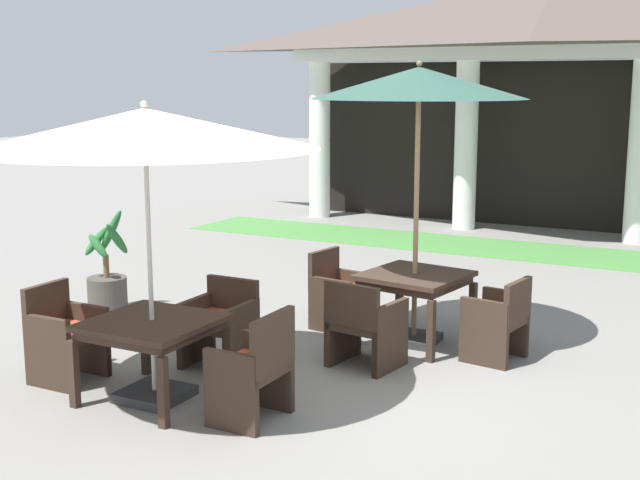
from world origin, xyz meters
name	(u,v)px	position (x,y,z in m)	size (l,w,h in m)	color
ground_plane	(313,390)	(0.00, 0.00, 0.00)	(60.00, 60.00, 0.00)	gray
background_pavilion	(556,38)	(0.00, 8.94, 3.48)	(10.39, 2.50, 4.52)	white
lawn_strip	(522,250)	(0.00, 7.22, 0.00)	(12.19, 1.67, 0.01)	#47843D
patio_table_near_foreground	(415,282)	(0.28, 1.74, 0.66)	(1.11, 1.11, 0.76)	#38281E
patio_umbrella_near_foreground	(419,87)	(0.28, 1.74, 2.68)	(2.20, 2.20, 2.94)	#2D2D2D
patio_chair_near_foreground_south	(364,325)	(0.14, 0.79, 0.41)	(0.69, 0.65, 0.87)	#38281E
patio_chair_near_foreground_west	(340,294)	(-0.67, 1.88, 0.39)	(0.64, 0.62, 0.87)	#38281E
patio_chair_near_foreground_east	(498,321)	(1.22, 1.60, 0.40)	(0.58, 0.62, 0.83)	#38281E
patio_table_mid_left	(152,330)	(-1.12, -0.83, 0.62)	(1.02, 1.02, 0.72)	#38281E
patio_umbrella_mid_left	(145,131)	(-1.12, -0.83, 2.33)	(2.91, 2.91, 2.58)	#2D2D2D
patio_chair_mid_left_west	(65,336)	(-2.15, -0.83, 0.42)	(0.54, 0.56, 0.90)	#38281E
patio_chair_mid_left_north	(220,325)	(-1.12, 0.19, 0.40)	(0.60, 0.58, 0.83)	#38281E
patio_chair_mid_left_east	(254,370)	(-0.09, -0.83, 0.43)	(0.49, 0.63, 0.92)	#38281E
potted_palm_left_edge	(107,284)	(-3.47, 1.22, 0.33)	(0.49, 0.47, 1.24)	#47423D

